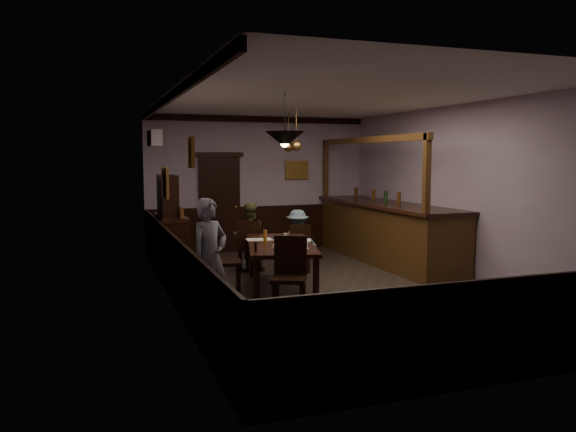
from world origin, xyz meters
name	(u,v)px	position (x,y,z in m)	size (l,w,h in m)	color
room	(331,195)	(0.00, 0.00, 1.50)	(5.01, 8.01, 3.01)	#2D2621
dining_table	(280,247)	(-0.77, 0.21, 0.69)	(1.50, 2.38, 0.75)	black
chair_far_left	(249,245)	(-0.91, 1.56, 0.53)	(0.54, 0.54, 0.97)	black
chair_far_right	(299,246)	(-0.02, 1.34, 0.49)	(0.46, 0.46, 0.90)	black
chair_near	(290,271)	(-1.07, -1.07, 0.57)	(0.60, 0.60, 1.03)	black
chair_side	(220,257)	(-1.73, 0.24, 0.58)	(0.54, 0.54, 1.06)	black
person_standing	(210,256)	(-2.09, -0.75, 0.78)	(0.57, 0.37, 1.56)	slate
person_seated_left	(249,237)	(-0.83, 1.83, 0.63)	(0.61, 0.48, 1.26)	brown
person_seated_right	(298,240)	(0.04, 1.61, 0.56)	(0.73, 0.42, 1.13)	slate
newspaper_left	(259,239)	(-0.98, 0.66, 0.75)	(0.42, 0.30, 0.01)	silver
newspaper_right	(298,240)	(-0.41, 0.39, 0.75)	(0.42, 0.30, 0.01)	silver
napkin	(279,245)	(-0.86, 0.01, 0.75)	(0.15, 0.15, 0.00)	#EAB556
saucer	(304,248)	(-0.61, -0.43, 0.76)	(0.15, 0.15, 0.01)	white
coffee_cup	(306,245)	(-0.58, -0.42, 0.80)	(0.08, 0.08, 0.07)	white
pastry_plate	(279,248)	(-0.95, -0.27, 0.76)	(0.22, 0.22, 0.01)	white
pastry_ring_a	(277,246)	(-0.98, -0.29, 0.79)	(0.13, 0.13, 0.04)	#C68C47
pastry_ring_b	(282,246)	(-0.90, -0.27, 0.79)	(0.13, 0.13, 0.04)	#C68C47
soda_can	(287,240)	(-0.72, 0.06, 0.81)	(0.07, 0.07, 0.12)	orange
beer_glass	(265,236)	(-0.98, 0.33, 0.85)	(0.06, 0.06, 0.20)	#BF721E
water_glass	(285,238)	(-0.68, 0.21, 0.82)	(0.06, 0.06, 0.15)	silver
pepper_mill	(256,247)	(-1.36, -0.44, 0.82)	(0.04, 0.04, 0.14)	black
sideboard	(171,234)	(-2.21, 2.16, 0.71)	(0.48, 1.34, 1.77)	black
bar_counter	(385,231)	(1.99, 1.80, 0.63)	(1.03, 4.44, 2.49)	#4B2C14
door_back	(220,205)	(-0.90, 3.95, 1.05)	(0.90, 0.06, 2.10)	black
ac_unit	(154,138)	(-2.38, 2.90, 2.45)	(0.20, 0.85, 0.30)	white
picture_left_small	(191,152)	(-2.46, -1.60, 2.15)	(0.04, 0.28, 0.36)	olive
picture_left_large	(165,183)	(-2.46, 0.80, 1.70)	(0.04, 0.62, 0.48)	olive
picture_back	(297,170)	(0.90, 3.96, 1.80)	(0.55, 0.04, 0.42)	olive
pendant_iron	(285,139)	(-0.96, -0.56, 2.34)	(0.56, 0.56, 0.77)	black
pendant_brass_mid	(296,146)	(0.10, 1.84, 2.30)	(0.20, 0.20, 0.81)	#BF8C3F
pendant_brass_far	(288,147)	(0.30, 2.85, 2.30)	(0.20, 0.20, 0.81)	#BF8C3F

